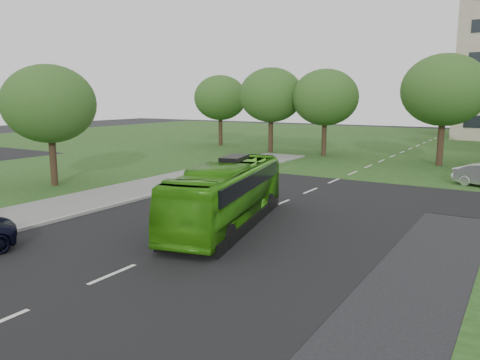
{
  "coord_description": "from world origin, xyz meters",
  "views": [
    {
      "loc": [
        10.98,
        -16.0,
        5.62
      ],
      "look_at": [
        -0.93,
        3.34,
        1.6
      ],
      "focal_mm": 35.0,
      "sensor_mm": 36.0,
      "label": 1
    }
  ],
  "objects_px": {
    "tree_park_f": "(220,98)",
    "tree_park_b": "(325,97)",
    "tree_park_a": "(271,95)",
    "tree_side_near": "(49,104)",
    "tree_park_c": "(444,90)",
    "bus": "(227,194)"
  },
  "relations": [
    {
      "from": "tree_park_f",
      "to": "tree_park_b",
      "type": "bearing_deg",
      "value": -11.51
    },
    {
      "from": "tree_park_a",
      "to": "tree_park_f",
      "type": "relative_size",
      "value": 1.05
    },
    {
      "from": "tree_park_b",
      "to": "tree_park_f",
      "type": "relative_size",
      "value": 1.02
    },
    {
      "from": "tree_park_a",
      "to": "tree_side_near",
      "type": "relative_size",
      "value": 1.12
    },
    {
      "from": "tree_park_c",
      "to": "tree_park_f",
      "type": "relative_size",
      "value": 1.12
    },
    {
      "from": "tree_park_b",
      "to": "tree_park_c",
      "type": "relative_size",
      "value": 0.91
    },
    {
      "from": "tree_side_near",
      "to": "bus",
      "type": "xyz_separation_m",
      "value": [
        14.72,
        -2.08,
        -3.82
      ]
    },
    {
      "from": "tree_park_b",
      "to": "tree_side_near",
      "type": "relative_size",
      "value": 1.08
    },
    {
      "from": "tree_park_f",
      "to": "tree_side_near",
      "type": "relative_size",
      "value": 1.07
    },
    {
      "from": "tree_park_c",
      "to": "tree_side_near",
      "type": "xyz_separation_m",
      "value": [
        -19.74,
        -22.51,
        -0.99
      ]
    },
    {
      "from": "tree_side_near",
      "to": "bus",
      "type": "distance_m",
      "value": 15.35
    },
    {
      "from": "tree_park_a",
      "to": "tree_side_near",
      "type": "bearing_deg",
      "value": -97.87
    },
    {
      "from": "bus",
      "to": "tree_park_f",
      "type": "bearing_deg",
      "value": 111.11
    },
    {
      "from": "bus",
      "to": "tree_park_b",
      "type": "bearing_deg",
      "value": 89.14
    },
    {
      "from": "tree_park_a",
      "to": "tree_park_b",
      "type": "bearing_deg",
      "value": 3.71
    },
    {
      "from": "tree_park_a",
      "to": "bus",
      "type": "relative_size",
      "value": 0.86
    },
    {
      "from": "tree_side_near",
      "to": "tree_park_b",
      "type": "bearing_deg",
      "value": 69.56
    },
    {
      "from": "tree_park_f",
      "to": "bus",
      "type": "bearing_deg",
      "value": -55.52
    },
    {
      "from": "tree_park_c",
      "to": "bus",
      "type": "bearing_deg",
      "value": -101.53
    },
    {
      "from": "tree_park_b",
      "to": "bus",
      "type": "bearing_deg",
      "value": -77.5
    },
    {
      "from": "tree_park_b",
      "to": "tree_side_near",
      "type": "height_order",
      "value": "tree_park_b"
    },
    {
      "from": "tree_park_a",
      "to": "tree_park_b",
      "type": "xyz_separation_m",
      "value": [
        5.68,
        0.37,
        -0.23
      ]
    }
  ]
}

